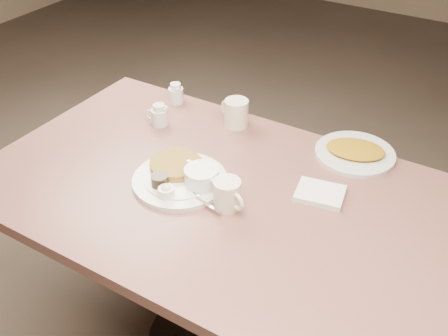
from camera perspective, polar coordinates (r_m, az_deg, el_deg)
The scene contains 8 objects.
diner_table at distance 1.72m, azimuth -0.35°, elevation -6.83°, with size 1.50×0.90×0.75m.
main_plate at distance 1.63m, azimuth -4.42°, elevation -0.87°, with size 0.38×0.38×0.07m.
coffee_mug_near at distance 1.52m, azimuth 0.40°, elevation -2.82°, with size 0.12×0.10×0.09m.
napkin at distance 1.61m, azimuth 10.27°, elevation -2.72°, with size 0.16×0.14×0.02m.
coffee_mug_far at distance 1.90m, azimuth 1.27°, elevation 5.95°, with size 0.13×0.11×0.10m.
creamer_left at distance 1.93m, azimuth -6.98°, elevation 5.62°, with size 0.09×0.07×0.08m.
creamer_right at distance 2.07m, azimuth -5.19°, elevation 7.94°, with size 0.07×0.07×0.08m.
hash_plate at distance 1.81m, azimuth 13.90°, elevation 1.67°, with size 0.32×0.32×0.04m.
Camera 1 is at (0.67, -1.08, 1.74)m, focal length 42.58 mm.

